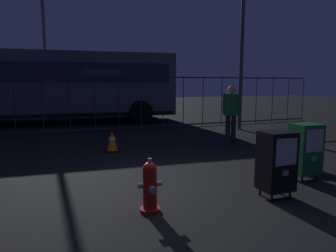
% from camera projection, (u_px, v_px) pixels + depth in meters
% --- Properties ---
extents(ground_plane, '(60.00, 60.00, 0.00)m').
position_uv_depth(ground_plane, '(177.00, 192.00, 4.92)').
color(ground_plane, black).
extents(fire_hydrant, '(0.33, 0.32, 0.75)m').
position_uv_depth(fire_hydrant, '(150.00, 187.00, 4.12)').
color(fire_hydrant, red).
rests_on(fire_hydrant, ground_plane).
extents(newspaper_box_primary, '(0.48, 0.42, 1.02)m').
position_uv_depth(newspaper_box_primary, '(276.00, 161.00, 4.63)').
color(newspaper_box_primary, black).
rests_on(newspaper_box_primary, ground_plane).
extents(newspaper_box_secondary, '(0.48, 0.42, 1.02)m').
position_uv_depth(newspaper_box_secondary, '(305.00, 149.00, 5.49)').
color(newspaper_box_secondary, black).
rests_on(newspaper_box_secondary, ground_plane).
extents(pedestrian, '(0.55, 0.22, 1.67)m').
position_uv_depth(pedestrian, '(231.00, 112.00, 8.44)').
color(pedestrian, black).
rests_on(pedestrian, ground_plane).
extents(traffic_cone, '(0.36, 0.36, 0.53)m').
position_uv_depth(traffic_cone, '(112.00, 141.00, 7.82)').
color(traffic_cone, black).
rests_on(traffic_cone, ground_plane).
extents(fence_barrier, '(18.03, 0.04, 2.00)m').
position_uv_depth(fence_barrier, '(107.00, 103.00, 10.98)').
color(fence_barrier, '#2D2D33').
rests_on(fence_barrier, ground_plane).
extents(bus_near, '(10.66, 3.42, 3.00)m').
position_uv_depth(bus_near, '(50.00, 84.00, 13.00)').
color(bus_near, '#4C5156').
rests_on(bus_near, ground_plane).
extents(bus_far, '(10.54, 2.93, 3.00)m').
position_uv_depth(bus_far, '(43.00, 83.00, 17.18)').
color(bus_far, '#19519E').
rests_on(bus_far, ground_plane).
extents(street_light_near_left, '(0.32, 0.32, 6.29)m').
position_uv_depth(street_light_near_left, '(242.00, 28.00, 11.01)').
color(street_light_near_left, '#4C4F54').
rests_on(street_light_near_left, ground_plane).
extents(street_light_near_right, '(0.32, 0.32, 8.28)m').
position_uv_depth(street_light_near_right, '(43.00, 22.00, 14.97)').
color(street_light_near_right, '#4C4F54').
rests_on(street_light_near_right, ground_plane).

